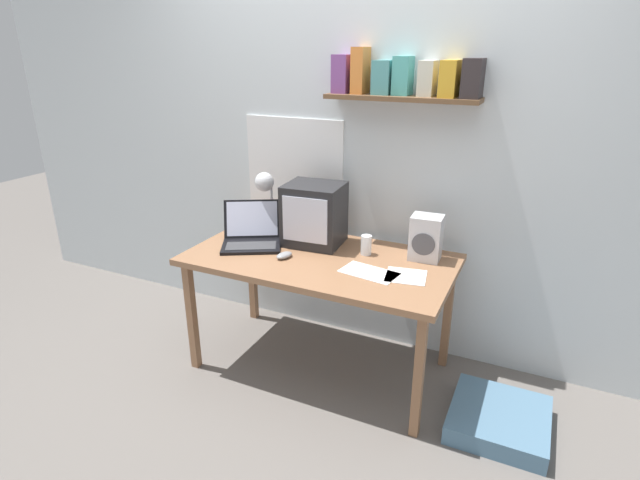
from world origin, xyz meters
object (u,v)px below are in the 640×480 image
object	(u,v)px
juice_glass	(366,246)
computer_mouse	(284,255)
crt_monitor	(314,214)
corner_desk	(320,267)
desk_lamp	(266,190)
loose_paper_near_laptop	(369,273)
space_heater	(426,238)
printed_handout	(406,276)
floor_cushion	(499,419)
laptop	(252,234)

from	to	relation	value
juice_glass	computer_mouse	distance (m)	0.46
crt_monitor	computer_mouse	bearing A→B (deg)	-104.75
corner_desk	crt_monitor	xyz separation A→B (m)	(-0.12, 0.18, 0.24)
corner_desk	crt_monitor	world-z (taller)	crt_monitor
corner_desk	desk_lamp	xyz separation A→B (m)	(-0.46, 0.20, 0.34)
loose_paper_near_laptop	space_heater	bearing A→B (deg)	55.03
corner_desk	desk_lamp	size ratio (longest dim) A/B	3.75
crt_monitor	computer_mouse	distance (m)	0.33
desk_lamp	space_heater	bearing A→B (deg)	4.16
computer_mouse	space_heater	bearing A→B (deg)	24.35
crt_monitor	printed_handout	xyz separation A→B (m)	(0.63, -0.22, -0.18)
loose_paper_near_laptop	printed_handout	size ratio (longest dim) A/B	1.35
juice_glass	floor_cushion	size ratio (longest dim) A/B	0.24
juice_glass	crt_monitor	bearing A→B (deg)	174.27
laptop	loose_paper_near_laptop	bearing A→B (deg)	-35.91
loose_paper_near_laptop	floor_cushion	size ratio (longest dim) A/B	0.67
corner_desk	printed_handout	world-z (taller)	printed_handout
corner_desk	computer_mouse	bearing A→B (deg)	-149.65
laptop	computer_mouse	world-z (taller)	laptop
space_heater	computer_mouse	xyz separation A→B (m)	(-0.71, -0.32, -0.11)
laptop	space_heater	distance (m)	1.01
desk_lamp	computer_mouse	xyz separation A→B (m)	(0.29, -0.30, -0.27)
corner_desk	desk_lamp	distance (m)	0.61
laptop	computer_mouse	size ratio (longest dim) A/B	3.82
juice_glass	printed_handout	world-z (taller)	juice_glass
corner_desk	juice_glass	world-z (taller)	juice_glass
space_heater	printed_handout	size ratio (longest dim) A/B	1.07
floor_cushion	crt_monitor	bearing A→B (deg)	166.60
laptop	printed_handout	distance (m)	0.96
printed_handout	floor_cushion	bearing A→B (deg)	-5.89
desk_lamp	loose_paper_near_laptop	size ratio (longest dim) A/B	1.25
crt_monitor	corner_desk	bearing A→B (deg)	-60.10
desk_lamp	space_heater	xyz separation A→B (m)	(0.99, 0.02, -0.16)
computer_mouse	loose_paper_near_laptop	size ratio (longest dim) A/B	0.37
juice_glass	loose_paper_near_laptop	world-z (taller)	juice_glass
crt_monitor	loose_paper_near_laptop	size ratio (longest dim) A/B	1.14
loose_paper_near_laptop	printed_handout	bearing A→B (deg)	12.05
corner_desk	space_heater	world-z (taller)	space_heater
computer_mouse	floor_cushion	distance (m)	1.40
laptop	desk_lamp	distance (m)	0.29
crt_monitor	loose_paper_near_laptop	distance (m)	0.54
space_heater	computer_mouse	distance (m)	0.78
floor_cushion	loose_paper_near_laptop	bearing A→B (deg)	178.69
laptop	juice_glass	size ratio (longest dim) A/B	4.02
space_heater	floor_cushion	bearing A→B (deg)	-34.83
laptop	desk_lamp	xyz separation A→B (m)	(-0.00, 0.19, 0.22)
loose_paper_near_laptop	computer_mouse	bearing A→B (deg)	-178.20
laptop	loose_paper_near_laptop	distance (m)	0.78
desk_lamp	juice_glass	xyz separation A→B (m)	(0.68, -0.06, -0.23)
printed_handout	space_heater	bearing A→B (deg)	83.88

